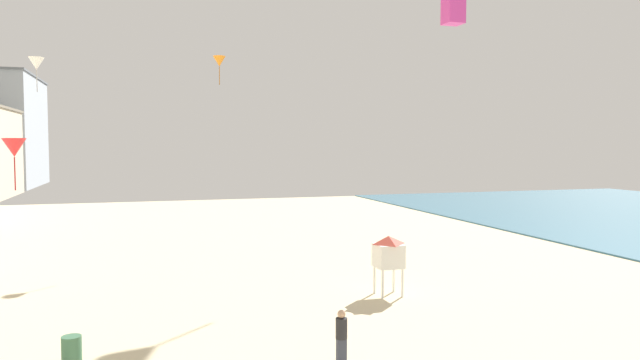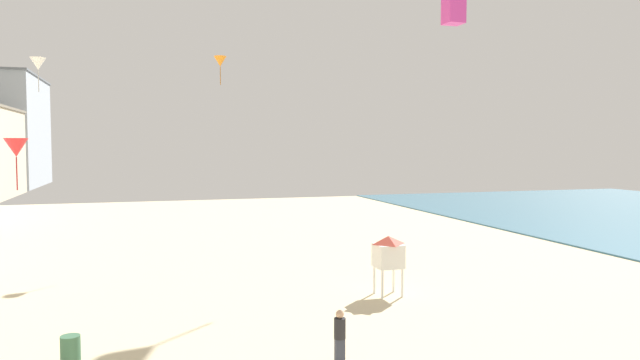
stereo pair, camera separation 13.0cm
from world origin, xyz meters
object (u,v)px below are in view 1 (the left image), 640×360
(kite_red_delta, at_px, (14,148))
(kite_white_delta_2, at_px, (36,64))
(kite_flyer, at_px, (341,334))
(kite_orange_delta, at_px, (219,61))
(beach_trash_bin, at_px, (72,352))
(lifeguard_stand, at_px, (388,252))
(kite_magenta_box, at_px, (453,10))

(kite_red_delta, height_order, kite_white_delta_2, kite_white_delta_2)
(kite_flyer, bearing_deg, kite_red_delta, -105.21)
(kite_orange_delta, distance_m, kite_red_delta, 18.89)
(beach_trash_bin, relative_size, kite_red_delta, 0.23)
(lifeguard_stand, height_order, kite_orange_delta, kite_orange_delta)
(lifeguard_stand, relative_size, kite_red_delta, 0.65)
(lifeguard_stand, distance_m, kite_white_delta_2, 27.98)
(kite_red_delta, xyz_separation_m, kite_magenta_box, (23.21, -23.77, 6.52))
(beach_trash_bin, distance_m, kite_red_delta, 31.95)
(lifeguard_stand, height_order, kite_red_delta, kite_red_delta)
(kite_orange_delta, relative_size, kite_white_delta_2, 0.78)
(kite_white_delta_2, bearing_deg, beach_trash_bin, -79.77)
(beach_trash_bin, height_order, kite_red_delta, kite_red_delta)
(kite_flyer, height_order, lifeguard_stand, lifeguard_stand)
(kite_flyer, relative_size, kite_red_delta, 0.42)
(lifeguard_stand, bearing_deg, kite_magenta_box, 33.38)
(kite_white_delta_2, xyz_separation_m, kite_magenta_box, (20.67, -18.18, 0.94))
(kite_magenta_box, bearing_deg, lifeguard_stand, -153.39)
(lifeguard_stand, xyz_separation_m, kite_red_delta, (-19.06, 25.85, 4.40))
(kite_flyer, xyz_separation_m, lifeguard_stand, (4.55, 6.97, 0.92))
(kite_white_delta_2, bearing_deg, kite_magenta_box, -41.32)
(kite_flyer, bearing_deg, kite_orange_delta, -127.19)
(kite_flyer, xyz_separation_m, kite_orange_delta, (-0.69, 21.12, 10.70))
(kite_orange_delta, bearing_deg, kite_white_delta_2, 151.60)
(beach_trash_bin, relative_size, kite_white_delta_2, 0.39)
(beach_trash_bin, bearing_deg, lifeguard_stand, 21.68)
(beach_trash_bin, bearing_deg, kite_red_delta, 102.97)
(lifeguard_stand, distance_m, kite_orange_delta, 17.98)
(kite_orange_delta, bearing_deg, beach_trash_bin, -109.68)
(kite_flyer, bearing_deg, lifeguard_stand, -162.19)
(lifeguard_stand, relative_size, kite_orange_delta, 1.44)
(kite_flyer, relative_size, kite_orange_delta, 0.92)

